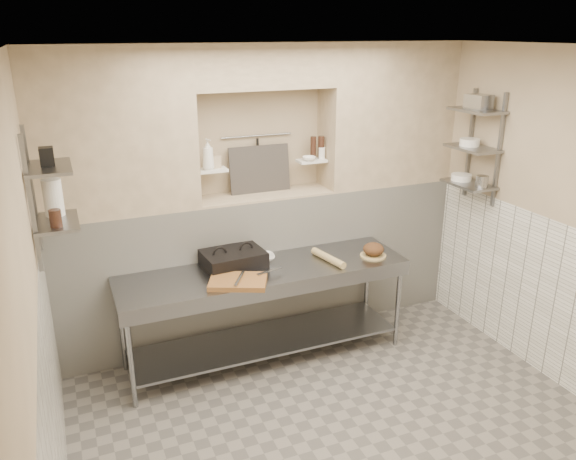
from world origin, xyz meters
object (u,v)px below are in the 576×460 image
rolling_pin (328,258)px  bowl_alcove (309,159)px  bottle_soap (208,154)px  mixing_bowl (262,258)px  panini_press (233,259)px  bread_loaf (373,249)px  jug_left (53,197)px  prep_table (265,296)px  cutting_board (238,281)px

rolling_pin → bowl_alcove: 0.99m
rolling_pin → bottle_soap: size_ratio=1.58×
mixing_bowl → rolling_pin: 0.60m
panini_press → bowl_alcove: (0.90, 0.36, 0.76)m
bread_loaf → bottle_soap: bearing=154.6°
panini_press → jug_left: size_ratio=2.05×
bottle_soap → jug_left: 1.42m
prep_table → panini_press: 0.44m
cutting_board → bottle_soap: size_ratio=1.70×
bread_loaf → jug_left: (-2.67, 0.10, 0.78)m
panini_press → cutting_board: panini_press is taller
prep_table → bread_loaf: (1.04, -0.11, 0.33)m
cutting_board → bowl_alcove: bowl_alcove is taller
panini_press → cutting_board: (-0.08, -0.36, -0.05)m
prep_table → jug_left: (-1.63, -0.00, 1.11)m
cutting_board → jug_left: 1.57m
bottle_soap → bowl_alcove: 0.99m
panini_press → bottle_soap: (-0.09, 0.37, 0.88)m
prep_table → bread_loaf: bearing=-5.8°
prep_table → jug_left: bearing=-179.9°
cutting_board → bowl_alcove: size_ratio=3.63×
mixing_bowl → jug_left: (-1.68, -0.20, 0.82)m
prep_table → bottle_soap: 1.36m
panini_press → bowl_alcove: bowl_alcove is taller
panini_press → rolling_pin: size_ratio=1.28×
mixing_bowl → rolling_pin: size_ratio=0.50×
cutting_board → mixing_bowl: (0.36, 0.39, 0.01)m
bread_loaf → cutting_board: bearing=-176.3°
rolling_pin → jug_left: (-2.23, 0.05, 0.82)m
jug_left → panini_press: bearing=7.1°
prep_table → bread_loaf: 1.10m
panini_press → bottle_soap: size_ratio=2.02×
panini_press → bowl_alcove: bearing=17.2°
panini_press → bowl_alcove: 1.23m
cutting_board → bottle_soap: bearing=91.2°
mixing_bowl → panini_press: bearing=-174.7°
mixing_bowl → bowl_alcove: (0.61, 0.33, 0.81)m
rolling_pin → bottle_soap: 1.43m
mixing_bowl → jug_left: jug_left is taller
mixing_bowl → jug_left: size_ratio=0.81×
cutting_board → rolling_pin: size_ratio=1.07×
rolling_pin → panini_press: bearing=165.0°
bread_loaf → bottle_soap: size_ratio=0.71×
bowl_alcove → jug_left: size_ratio=0.47×
cutting_board → prep_table: bearing=31.9°
jug_left → rolling_pin: bearing=-1.3°
bottle_soap → jug_left: size_ratio=1.02×
panini_press → rolling_pin: (0.83, -0.22, -0.04)m
bottle_soap → bowl_alcove: (0.99, -0.01, -0.12)m
mixing_bowl → bread_loaf: (0.99, -0.30, 0.05)m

